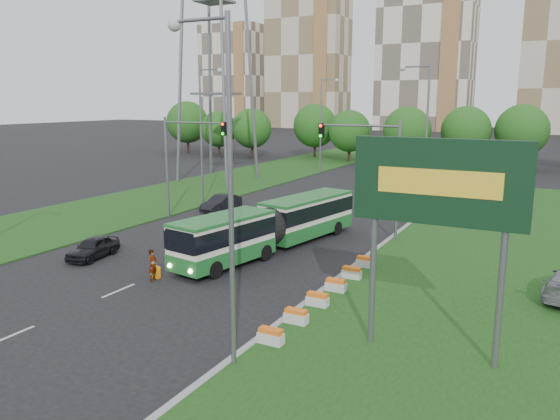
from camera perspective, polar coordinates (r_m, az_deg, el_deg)
The scene contains 19 objects.
ground at distance 31.14m, azimuth -4.75°, elevation -5.95°, with size 360.00×360.00×0.00m, color black.
grass_median at distance 34.42m, azimuth 21.67°, elevation -4.92°, with size 14.00×60.00×0.15m, color #184313.
median_kerb at distance 35.71m, azimuth 10.52°, elevation -3.69°, with size 0.30×60.00×0.18m, color gray.
left_verge at distance 61.21m, azimuth -6.47°, elevation 2.66°, with size 12.00×110.00×0.10m, color #184313.
lane_markings at distance 49.76m, azimuth 4.69°, elevation 0.62°, with size 0.20×100.00×0.01m, color #B8B8B1, non-canonical shape.
flower_planters at distance 25.93m, azimuth 4.93°, elevation -8.52°, with size 1.10×11.50×0.60m, color silver, non-canonical shape.
billboard at distance 19.65m, azimuth 16.23°, elevation 1.86°, with size 6.00×0.37×8.00m.
traffic_mast_median at distance 37.01m, azimuth 9.86°, elevation 5.15°, with size 5.76×0.32×8.00m.
traffic_mast_left at distance 43.26m, azimuth -10.14°, elevation 6.03°, with size 5.76×0.32×8.00m.
street_lamps at distance 40.01m, azimuth -0.83°, elevation 6.71°, with size 36.00×60.00×12.00m, color slate, non-canonical shape.
tree_line at distance 80.40m, azimuth 23.53°, elevation 7.06°, with size 120.00×8.00×9.00m, color #1D5316, non-canonical shape.
apartment_tower_west at distance 193.44m, azimuth 2.95°, elevation 15.75°, with size 26.00×15.00×48.00m, color beige.
apartment_tower_cwest at distance 180.56m, azimuth 15.06°, elevation 16.34°, with size 28.00×15.00×52.00m, color #EEE7CF.
midrise_west at distance 207.47m, azimuth -4.83°, elevation 13.77°, with size 22.00×14.00×36.00m, color #EEE7CF.
articulated_bus at distance 34.17m, azimuth -0.92°, elevation -1.65°, with size 2.40×15.41×2.54m.
car_left_near at distance 34.46m, azimuth -18.95°, elevation -3.73°, with size 1.51×3.76×1.28m, color black.
car_left_far at distance 46.63m, azimuth -6.16°, elevation 0.73°, with size 1.47×4.20×1.38m, color black.
pedestrian at distance 29.29m, azimuth -13.14°, elevation -5.63°, with size 0.61×0.40×1.68m, color gray.
shopping_trolley at distance 29.80m, azimuth -12.84°, elevation -6.38°, with size 0.37×0.39×0.63m.
Camera 1 is at (16.04, -25.03, 9.26)m, focal length 35.00 mm.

